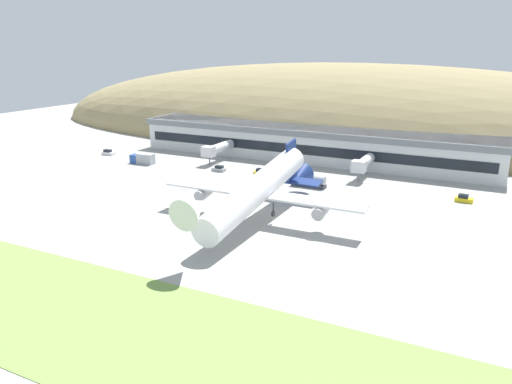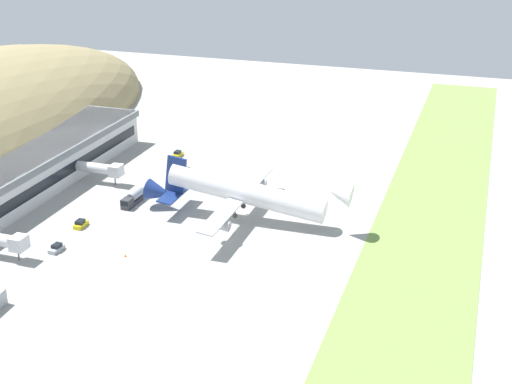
# 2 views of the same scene
# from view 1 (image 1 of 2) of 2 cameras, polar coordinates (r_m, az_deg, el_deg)

# --- Properties ---
(ground_plane) EXTENTS (343.62, 343.62, 0.00)m
(ground_plane) POSITION_cam_1_polar(r_m,az_deg,el_deg) (104.37, -3.91, -1.91)
(ground_plane) COLOR #9E9E99
(grass_strip_foreground) EXTENTS (309.26, 23.94, 0.08)m
(grass_strip_foreground) POSITION_cam_1_polar(r_m,az_deg,el_deg) (72.63, -22.38, -11.82)
(grass_strip_foreground) COLOR #759947
(grass_strip_foreground) RESTS_ON ground_plane
(hill_backdrop) EXTENTS (269.00, 88.68, 52.83)m
(hill_backdrop) POSITION_cam_1_polar(r_m,az_deg,el_deg) (192.80, 10.50, 6.45)
(hill_backdrop) COLOR #8E7F56
(hill_backdrop) RESTS_ON ground_plane
(terminal_building) EXTENTS (107.26, 17.90, 9.68)m
(terminal_building) POSITION_cam_1_polar(r_m,az_deg,el_deg) (149.35, 6.30, 5.86)
(terminal_building) COLOR silver
(terminal_building) RESTS_ON ground_plane
(jetway_0) EXTENTS (3.38, 14.09, 5.43)m
(jetway_0) POSITION_cam_1_polar(r_m,az_deg,el_deg) (144.87, -4.46, 4.98)
(jetway_0) COLOR silver
(jetway_0) RESTS_ON ground_plane
(jetway_1) EXTENTS (3.38, 12.56, 5.43)m
(jetway_1) POSITION_cam_1_polar(r_m,az_deg,el_deg) (129.49, 12.15, 3.25)
(jetway_1) COLOR silver
(jetway_1) RESTS_ON ground_plane
(cargo_airplane) EXTENTS (41.52, 49.04, 12.52)m
(cargo_airplane) POSITION_cam_1_polar(r_m,az_deg,el_deg) (94.28, 0.25, 0.23)
(cargo_airplane) COLOR silver
(service_car_0) EXTENTS (3.98, 2.03, 1.67)m
(service_car_0) POSITION_cam_1_polar(r_m,az_deg,el_deg) (130.75, 0.59, 2.26)
(service_car_0) COLOR gold
(service_car_0) RESTS_ON ground_plane
(service_car_1) EXTENTS (3.77, 1.88, 1.66)m
(service_car_1) POSITION_cam_1_polar(r_m,az_deg,el_deg) (117.44, 22.66, -0.72)
(service_car_1) COLOR gold
(service_car_1) RESTS_ON ground_plane
(service_car_2) EXTENTS (4.25, 1.71, 1.68)m
(service_car_2) POSITION_cam_1_polar(r_m,az_deg,el_deg) (161.25, -16.54, 4.33)
(service_car_2) COLOR silver
(service_car_2) RESTS_ON ground_plane
(service_car_3) EXTENTS (3.79, 1.94, 1.58)m
(service_car_3) POSITION_cam_1_polar(r_m,az_deg,el_deg) (134.94, -4.27, 2.66)
(service_car_3) COLOR #999EA3
(service_car_3) RESTS_ON ground_plane
(fuel_truck) EXTENTS (8.48, 2.38, 3.00)m
(fuel_truck) POSITION_cam_1_polar(r_m,az_deg,el_deg) (120.21, 6.11, 1.24)
(fuel_truck) COLOR #333338
(fuel_truck) RESTS_ON ground_plane
(box_truck) EXTENTS (7.33, 2.95, 2.95)m
(box_truck) POSITION_cam_1_polar(r_m,az_deg,el_deg) (146.69, -12.82, 3.72)
(box_truck) COLOR #264C99
(box_truck) RESTS_ON ground_plane
(traffic_cone_0) EXTENTS (0.52, 0.52, 0.58)m
(traffic_cone_0) POSITION_cam_1_polar(r_m,az_deg,el_deg) (121.84, -6.82, 0.87)
(traffic_cone_0) COLOR orange
(traffic_cone_0) RESTS_ON ground_plane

